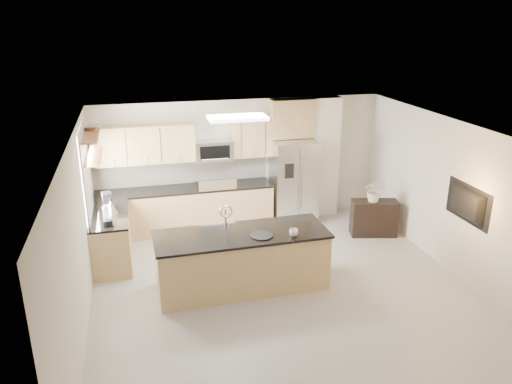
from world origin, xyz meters
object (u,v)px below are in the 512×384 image
object	(u,v)px
credenza	(374,218)
flower_vase	(375,185)
cup	(294,233)
platter	(262,236)
television	(463,204)
range	(216,206)
kettle	(111,207)
microwave	(213,150)
island	(242,260)
bowl	(91,127)
coffee_maker	(107,201)
refrigerator	(293,181)
blender	(107,217)

from	to	relation	value
credenza	flower_vase	size ratio (longest dim) A/B	1.30
cup	platter	size ratio (longest dim) A/B	0.40
flower_vase	television	bearing A→B (deg)	-74.67
range	credenza	xyz separation A→B (m)	(3.01, -1.15, -0.11)
platter	television	size ratio (longest dim) A/B	0.33
kettle	platter	bearing A→B (deg)	-35.43
cup	credenza	bearing A→B (deg)	36.21
microwave	island	size ratio (longest dim) A/B	0.27
range	island	world-z (taller)	island
microwave	island	xyz separation A→B (m)	(-0.01, -2.63, -1.15)
flower_vase	television	world-z (taller)	television
microwave	flower_vase	xyz separation A→B (m)	(2.98, -1.29, -0.56)
cup	platter	xyz separation A→B (m)	(-0.49, 0.11, -0.05)
cup	flower_vase	bearing A→B (deg)	36.38
bowl	range	bearing A→B (deg)	15.25
credenza	microwave	bearing A→B (deg)	170.53
credenza	coffee_maker	distance (m)	5.17
range	platter	distance (m)	2.75
coffee_maker	bowl	bearing A→B (deg)	129.93
microwave	refrigerator	distance (m)	1.82
island	kettle	world-z (taller)	island
bowl	blender	bearing A→B (deg)	-80.08
refrigerator	microwave	bearing A→B (deg)	174.14
blender	island	bearing A→B (deg)	-23.32
range	television	bearing A→B (deg)	-41.64
range	refrigerator	xyz separation A→B (m)	(1.66, -0.05, 0.42)
flower_vase	platter	bearing A→B (deg)	-150.58
platter	flower_vase	world-z (taller)	flower_vase
blender	coffee_maker	world-z (taller)	blender
range	refrigerator	world-z (taller)	refrigerator
bowl	television	xyz separation A→B (m)	(5.76, -2.51, -1.03)
microwave	credenza	xyz separation A→B (m)	(3.01, -1.28, -1.27)
credenza	television	size ratio (longest dim) A/B	0.84
range	island	xyz separation A→B (m)	(-0.01, -2.50, 0.01)
cup	platter	world-z (taller)	cup
platter	bowl	world-z (taller)	bowl
microwave	bowl	size ratio (longest dim) A/B	1.99
cup	bowl	xyz separation A→B (m)	(-3.01, 2.19, 1.37)
coffee_maker	bowl	distance (m)	1.34
flower_vase	range	bearing A→B (deg)	158.53
range	blender	xyz separation A→B (m)	(-2.07, -1.61, 0.60)
cup	flower_vase	xyz separation A→B (m)	(2.22, 1.63, 0.06)
platter	kettle	bearing A→B (deg)	144.57
refrigerator	cup	world-z (taller)	refrigerator
credenza	kettle	bearing A→B (deg)	-167.49
microwave	island	world-z (taller)	microwave
blender	bowl	bearing A→B (deg)	99.92
blender	bowl	world-z (taller)	bowl
cup	bowl	world-z (taller)	bowl
refrigerator	bowl	bearing A→B (deg)	-171.75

